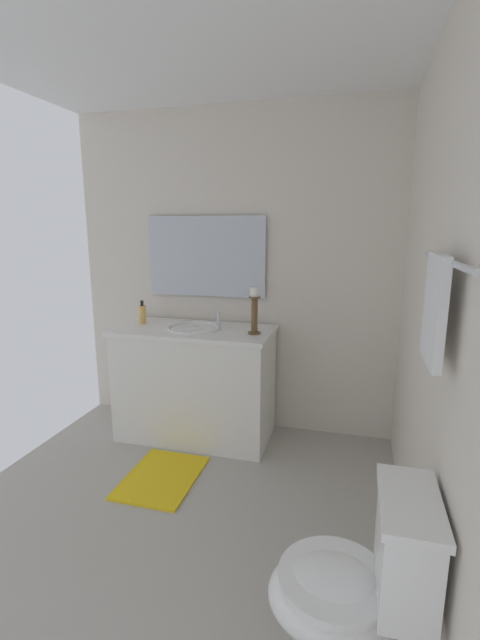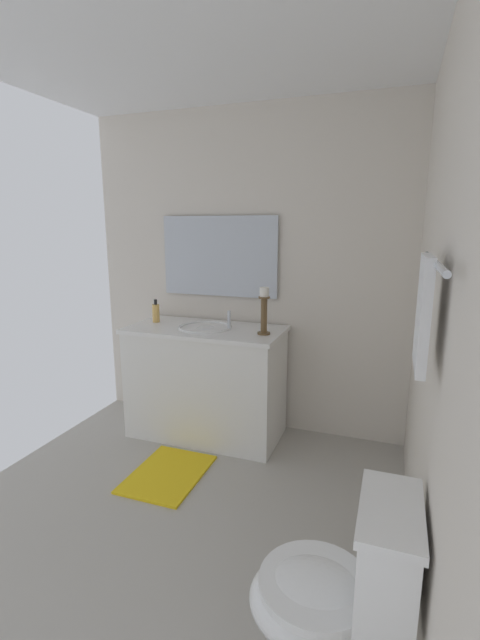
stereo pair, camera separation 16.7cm
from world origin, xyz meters
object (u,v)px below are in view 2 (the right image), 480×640
object	(u,v)px
vanity_cabinet	(206,381)
mirror	(219,256)
towel_bar	(434,262)
bath_mat	(168,474)
sink_basin	(205,333)
towel_near_vanity	(423,313)
toilet	(335,598)
candle_holder_tall	(264,310)
soap_bottle	(156,313)

from	to	relation	value
vanity_cabinet	mirror	bearing A→B (deg)	179.99
towel_bar	bath_mat	size ratio (longest dim) A/B	1.30
sink_basin	towel_near_vanity	bearing A→B (deg)	45.25
sink_basin	towel_near_vanity	distance (m)	2.03
toilet	vanity_cabinet	bearing A→B (deg)	-143.34
vanity_cabinet	towel_bar	distance (m)	2.24
vanity_cabinet	toilet	world-z (taller)	vanity_cabinet
towel_near_vanity	candle_holder_tall	bearing A→B (deg)	-145.34
sink_basin	soap_bottle	xyz separation A→B (m)	(-0.05, -0.45, 0.11)
towel_bar	bath_mat	xyz separation A→B (m)	(-0.76, -1.41, -1.47)
mirror	towel_bar	bearing A→B (deg)	40.37
soap_bottle	towel_near_vanity	world-z (taller)	towel_near_vanity
towel_bar	sink_basin	bearing A→B (deg)	-134.38
soap_bottle	toilet	distance (m)	2.39
sink_basin	toilet	bearing A→B (deg)	36.63
sink_basin	toilet	xyz separation A→B (m)	(1.60, 1.19, -0.44)
towel_bar	vanity_cabinet	bearing A→B (deg)	-134.36
mirror	toilet	distance (m)	2.43
vanity_cabinet	mirror	distance (m)	0.97
sink_basin	bath_mat	bearing A→B (deg)	-0.09
sink_basin	candle_holder_tall	size ratio (longest dim) A/B	1.22
sink_basin	towel_bar	bearing A→B (deg)	45.62
candle_holder_tall	towel_near_vanity	world-z (taller)	towel_near_vanity
vanity_cabinet	towel_near_vanity	world-z (taller)	towel_near_vanity
sink_basin	soap_bottle	bearing A→B (deg)	-96.62
mirror	towel_bar	distance (m)	2.18
towel_near_vanity	vanity_cabinet	bearing A→B (deg)	-134.73
towel_bar	candle_holder_tall	bearing A→B (deg)	-144.83
toilet	bath_mat	xyz separation A→B (m)	(-0.97, -1.19, -0.36)
towel_near_vanity	bath_mat	distance (m)	2.06
mirror	toilet	xyz separation A→B (m)	(1.88, 1.19, -0.99)
soap_bottle	towel_bar	xyz separation A→B (m)	(1.43, 1.86, 0.56)
sink_basin	mirror	bearing A→B (deg)	-179.80
candle_holder_tall	soap_bottle	distance (m)	0.92
towel_near_vanity	towel_bar	bearing A→B (deg)	90.00
toilet	towel_near_vanity	distance (m)	1.00
sink_basin	bath_mat	world-z (taller)	sink_basin
bath_mat	towel_bar	bearing A→B (deg)	61.84
soap_bottle	toilet	world-z (taller)	soap_bottle
vanity_cabinet	candle_holder_tall	distance (m)	0.76
vanity_cabinet	towel_near_vanity	xyz separation A→B (m)	(1.38, 1.39, 0.89)
soap_bottle	sink_basin	bearing A→B (deg)	83.38
soap_bottle	towel_near_vanity	xyz separation A→B (m)	(1.43, 1.84, 0.39)
sink_basin	bath_mat	size ratio (longest dim) A/B	0.67
candle_holder_tall	bath_mat	bearing A→B (deg)	-38.25
mirror	candle_holder_tall	xyz separation A→B (m)	(0.32, 0.46, -0.34)
candle_holder_tall	toilet	world-z (taller)	candle_holder_tall
candle_holder_tall	towel_near_vanity	distance (m)	1.66
toilet	bath_mat	distance (m)	1.58
vanity_cabinet	soap_bottle	world-z (taller)	soap_bottle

